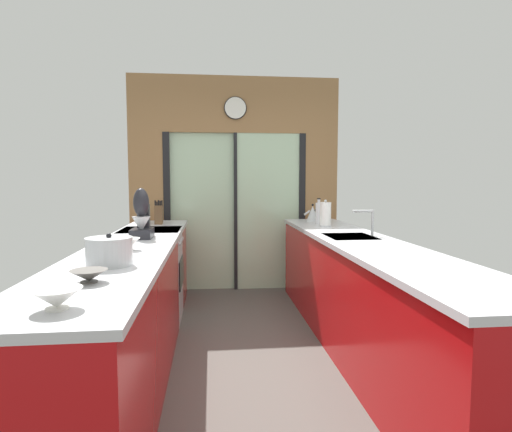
# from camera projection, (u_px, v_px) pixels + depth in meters

# --- Properties ---
(ground_plane) EXTENTS (5.04, 7.60, 0.02)m
(ground_plane) POSITION_uv_depth(u_px,v_px,m) (248.00, 342.00, 3.69)
(ground_plane) COLOR #4C4742
(back_wall_unit) EXTENTS (2.64, 0.12, 2.70)m
(back_wall_unit) POSITION_uv_depth(u_px,v_px,m) (235.00, 171.00, 5.34)
(back_wall_unit) COLOR olive
(back_wall_unit) RESTS_ON ground_plane
(left_counter_run) EXTENTS (0.62, 3.80, 0.92)m
(left_counter_run) POSITION_uv_depth(u_px,v_px,m) (130.00, 309.00, 3.09)
(left_counter_run) COLOR #AD0C0F
(left_counter_run) RESTS_ON ground_plane
(right_counter_run) EXTENTS (0.62, 3.80, 0.92)m
(right_counter_run) POSITION_uv_depth(u_px,v_px,m) (361.00, 295.00, 3.45)
(right_counter_run) COLOR #AD0C0F
(right_counter_run) RESTS_ON ground_plane
(sink_faucet) EXTENTS (0.19, 0.02, 0.23)m
(sink_faucet) POSITION_uv_depth(u_px,v_px,m) (369.00, 218.00, 3.66)
(sink_faucet) COLOR #B7BABC
(sink_faucet) RESTS_ON right_counter_run
(oven_range) EXTENTS (0.60, 0.60, 0.92)m
(oven_range) POSITION_uv_depth(u_px,v_px,m) (152.00, 276.00, 4.20)
(oven_range) COLOR #B7BABC
(oven_range) RESTS_ON ground_plane
(mixing_bowl_near) EXTENTS (0.19, 0.19, 0.08)m
(mixing_bowl_near) POSITION_uv_depth(u_px,v_px,m) (57.00, 298.00, 1.58)
(mixing_bowl_near) COLOR silver
(mixing_bowl_near) RESTS_ON left_counter_run
(mixing_bowl_mid) EXTENTS (0.17, 0.17, 0.06)m
(mixing_bowl_mid) POSITION_uv_depth(u_px,v_px,m) (89.00, 276.00, 2.00)
(mixing_bowl_mid) COLOR #514C47
(mixing_bowl_mid) RESTS_ON left_counter_run
(mixing_bowl_far) EXTENTS (0.17, 0.17, 0.08)m
(mixing_bowl_far) POSITION_uv_depth(u_px,v_px,m) (128.00, 244.00, 2.92)
(mixing_bowl_far) COLOR silver
(mixing_bowl_far) RESTS_ON left_counter_run
(knife_block) EXTENTS (0.09, 0.14, 0.27)m
(knife_block) POSITION_uv_depth(u_px,v_px,m) (159.00, 214.00, 4.67)
(knife_block) COLOR brown
(knife_block) RESTS_ON left_counter_run
(stand_mixer) EXTENTS (0.17, 0.27, 0.42)m
(stand_mixer) POSITION_uv_depth(u_px,v_px,m) (142.00, 219.00, 3.53)
(stand_mixer) COLOR black
(stand_mixer) RESTS_ON left_counter_run
(stock_pot) EXTENTS (0.26, 0.26, 0.19)m
(stock_pot) POSITION_uv_depth(u_px,v_px,m) (109.00, 251.00, 2.40)
(stock_pot) COLOR #B7BABC
(stock_pot) RESTS_ON left_counter_run
(kettle) EXTENTS (0.24, 0.15, 0.21)m
(kettle) POSITION_uv_depth(u_px,v_px,m) (313.00, 213.00, 5.00)
(kettle) COLOR #B7BABC
(kettle) RESTS_ON right_counter_run
(soap_bottle) EXTENTS (0.07, 0.07, 0.29)m
(soap_bottle) POSITION_uv_depth(u_px,v_px,m) (319.00, 213.00, 4.71)
(soap_bottle) COLOR silver
(soap_bottle) RESTS_ON right_counter_run
(paper_towel_roll) EXTENTS (0.14, 0.14, 0.28)m
(paper_towel_roll) POSITION_uv_depth(u_px,v_px,m) (325.00, 214.00, 4.44)
(paper_towel_roll) COLOR #B7BABC
(paper_towel_roll) RESTS_ON right_counter_run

